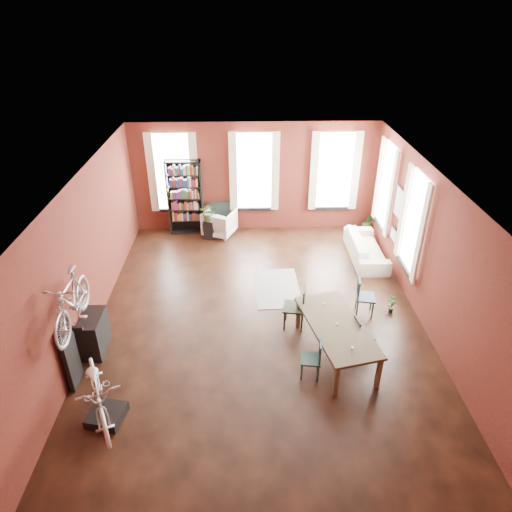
{
  "coord_description": "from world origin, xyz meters",
  "views": [
    {
      "loc": [
        -0.28,
        -7.99,
        6.18
      ],
      "look_at": [
        -0.05,
        0.6,
        1.24
      ],
      "focal_mm": 32.0,
      "sensor_mm": 36.0,
      "label": 1
    }
  ],
  "objects_px": {
    "bookshelf": "(185,197)",
    "white_armchair": "(220,221)",
    "cream_sofa": "(367,244)",
    "dining_chair_c": "(363,335)",
    "dining_chair_d": "(365,297)",
    "console_table": "(94,333)",
    "dining_chair_b": "(294,307)",
    "bike_trainer": "(107,415)",
    "bicycle_floor": "(94,372)",
    "dining_table": "(335,340)",
    "plant_stand": "(209,230)",
    "dining_chair_a": "(311,359)"
  },
  "relations": [
    {
      "from": "dining_table",
      "to": "white_armchair",
      "type": "xyz_separation_m",
      "value": [
        -2.46,
        5.28,
        0.06
      ]
    },
    {
      "from": "bookshelf",
      "to": "white_armchair",
      "type": "distance_m",
      "value": 1.2
    },
    {
      "from": "dining_chair_c",
      "to": "dining_chair_d",
      "type": "xyz_separation_m",
      "value": [
        0.33,
        1.22,
        0.04
      ]
    },
    {
      "from": "bookshelf",
      "to": "dining_chair_c",
      "type": "bearing_deg",
      "value": -53.37
    },
    {
      "from": "console_table",
      "to": "dining_chair_b",
      "type": "bearing_deg",
      "value": 9.12
    },
    {
      "from": "dining_table",
      "to": "cream_sofa",
      "type": "height_order",
      "value": "cream_sofa"
    },
    {
      "from": "dining_chair_c",
      "to": "bicycle_floor",
      "type": "height_order",
      "value": "bicycle_floor"
    },
    {
      "from": "dining_chair_c",
      "to": "cream_sofa",
      "type": "height_order",
      "value": "cream_sofa"
    },
    {
      "from": "bookshelf",
      "to": "cream_sofa",
      "type": "bearing_deg",
      "value": -18.95
    },
    {
      "from": "dining_chair_a",
      "to": "dining_chair_c",
      "type": "bearing_deg",
      "value": 128.31
    },
    {
      "from": "cream_sofa",
      "to": "console_table",
      "type": "relative_size",
      "value": 2.6
    },
    {
      "from": "cream_sofa",
      "to": "bike_trainer",
      "type": "distance_m",
      "value": 7.67
    },
    {
      "from": "bike_trainer",
      "to": "bookshelf",
      "type": "bearing_deg",
      "value": 84.75
    },
    {
      "from": "plant_stand",
      "to": "console_table",
      "type": "bearing_deg",
      "value": -112.39
    },
    {
      "from": "dining_chair_a",
      "to": "plant_stand",
      "type": "height_order",
      "value": "dining_chair_a"
    },
    {
      "from": "dining_chair_b",
      "to": "plant_stand",
      "type": "relative_size",
      "value": 1.8
    },
    {
      "from": "dining_chair_b",
      "to": "bicycle_floor",
      "type": "relative_size",
      "value": 0.53
    },
    {
      "from": "dining_table",
      "to": "dining_chair_c",
      "type": "height_order",
      "value": "dining_chair_c"
    },
    {
      "from": "white_armchair",
      "to": "plant_stand",
      "type": "height_order",
      "value": "white_armchair"
    },
    {
      "from": "dining_chair_b",
      "to": "bike_trainer",
      "type": "relative_size",
      "value": 1.76
    },
    {
      "from": "dining_table",
      "to": "plant_stand",
      "type": "distance_m",
      "value": 5.75
    },
    {
      "from": "white_armchair",
      "to": "plant_stand",
      "type": "xyz_separation_m",
      "value": [
        -0.29,
        -0.23,
        -0.15
      ]
    },
    {
      "from": "bike_trainer",
      "to": "bicycle_floor",
      "type": "distance_m",
      "value": 1.0
    },
    {
      "from": "bookshelf",
      "to": "console_table",
      "type": "xyz_separation_m",
      "value": [
        -1.28,
        -5.2,
        -0.7
      ]
    },
    {
      "from": "bookshelf",
      "to": "plant_stand",
      "type": "xyz_separation_m",
      "value": [
        0.68,
        -0.43,
        -0.83
      ]
    },
    {
      "from": "dining_table",
      "to": "dining_chair_a",
      "type": "height_order",
      "value": "dining_chair_a"
    },
    {
      "from": "bookshelf",
      "to": "bike_trainer",
      "type": "height_order",
      "value": "bookshelf"
    },
    {
      "from": "dining_chair_d",
      "to": "plant_stand",
      "type": "bearing_deg",
      "value": 53.49
    },
    {
      "from": "bookshelf",
      "to": "dining_table",
      "type": "bearing_deg",
      "value": -57.91
    },
    {
      "from": "console_table",
      "to": "dining_chair_c",
      "type": "bearing_deg",
      "value": -1.98
    },
    {
      "from": "dining_chair_c",
      "to": "dining_chair_d",
      "type": "relative_size",
      "value": 0.9
    },
    {
      "from": "dining_table",
      "to": "console_table",
      "type": "relative_size",
      "value": 2.68
    },
    {
      "from": "dining_chair_a",
      "to": "cream_sofa",
      "type": "bearing_deg",
      "value": 162.73
    },
    {
      "from": "cream_sofa",
      "to": "plant_stand",
      "type": "distance_m",
      "value": 4.45
    },
    {
      "from": "bookshelf",
      "to": "console_table",
      "type": "relative_size",
      "value": 2.75
    },
    {
      "from": "dining_chair_a",
      "to": "bicycle_floor",
      "type": "height_order",
      "value": "bicycle_floor"
    },
    {
      "from": "cream_sofa",
      "to": "plant_stand",
      "type": "xyz_separation_m",
      "value": [
        -4.27,
        1.27,
        -0.14
      ]
    },
    {
      "from": "dining_chair_b",
      "to": "cream_sofa",
      "type": "distance_m",
      "value": 3.62
    },
    {
      "from": "dining_chair_c",
      "to": "bicycle_floor",
      "type": "xyz_separation_m",
      "value": [
        -4.67,
        -1.59,
        0.69
      ]
    },
    {
      "from": "dining_table",
      "to": "bike_trainer",
      "type": "bearing_deg",
      "value": -173.19
    },
    {
      "from": "dining_chair_d",
      "to": "bike_trainer",
      "type": "xyz_separation_m",
      "value": [
        -4.97,
        -2.78,
        -0.36
      ]
    },
    {
      "from": "cream_sofa",
      "to": "bicycle_floor",
      "type": "bearing_deg",
      "value": 133.19
    },
    {
      "from": "dining_chair_b",
      "to": "plant_stand",
      "type": "bearing_deg",
      "value": -143.18
    },
    {
      "from": "bicycle_floor",
      "to": "dining_chair_c",
      "type": "bearing_deg",
      "value": -4.56
    },
    {
      "from": "dining_chair_d",
      "to": "bookshelf",
      "type": "bearing_deg",
      "value": 55.26
    },
    {
      "from": "dining_chair_b",
      "to": "console_table",
      "type": "relative_size",
      "value": 1.22
    },
    {
      "from": "cream_sofa",
      "to": "white_armchair",
      "type": "bearing_deg",
      "value": 69.39
    },
    {
      "from": "dining_chair_b",
      "to": "white_armchair",
      "type": "relative_size",
      "value": 1.16
    },
    {
      "from": "white_armchair",
      "to": "cream_sofa",
      "type": "distance_m",
      "value": 4.25
    },
    {
      "from": "dining_table",
      "to": "plant_stand",
      "type": "bearing_deg",
      "value": 105.66
    }
  ]
}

